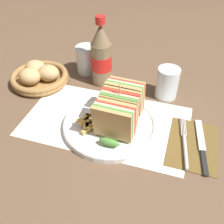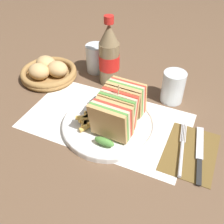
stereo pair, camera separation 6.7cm
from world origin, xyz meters
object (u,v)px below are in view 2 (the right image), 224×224
plate_main (109,124)px  bread_basket (49,72)px  club_sandwich (118,110)px  coke_bottle_near (109,56)px  glass_near (173,87)px  knife (200,154)px  fork (182,152)px  glass_far (96,60)px

plate_main → bread_basket: 0.33m
plate_main → club_sandwich: 0.06m
club_sandwich → coke_bottle_near: bearing=120.6°
glass_near → bread_basket: bearing=-172.9°
bread_basket → knife: bearing=-14.5°
fork → coke_bottle_near: bearing=134.6°
knife → glass_near: (-0.12, 0.20, 0.04)m
club_sandwich → knife: club_sandwich is taller
plate_main → glass_near: size_ratio=2.63×
glass_near → bread_basket: glass_near is taller
plate_main → glass_far: 0.31m
fork → glass_far: size_ratio=1.87×
club_sandwich → fork: (0.18, -0.02, -0.06)m
coke_bottle_near → glass_far: size_ratio=2.30×
fork → club_sandwich: bearing=164.7°
plate_main → bread_basket: size_ratio=1.35×
fork → glass_far: 0.47m
knife → coke_bottle_near: bearing=140.0°
knife → glass_far: size_ratio=1.93×
coke_bottle_near → plate_main: bearing=-65.5°
plate_main → glass_far: size_ratio=2.63×
knife → glass_far: glass_far is taller
coke_bottle_near → bread_basket: size_ratio=1.19×
fork → coke_bottle_near: size_ratio=0.81×
club_sandwich → glass_near: club_sandwich is taller
coke_bottle_near → glass_far: bearing=148.1°
knife → club_sandwich: bearing=169.9°
club_sandwich → glass_far: bearing=127.9°
plate_main → glass_far: (-0.17, 0.25, 0.03)m
plate_main → glass_near: (0.13, 0.19, 0.04)m
glass_far → knife: bearing=-31.3°
plate_main → coke_bottle_near: size_ratio=1.14×
fork → bread_basket: bearing=153.8°
knife → coke_bottle_near: (-0.35, 0.21, 0.09)m
knife → bread_basket: bearing=156.6°
coke_bottle_near → bread_basket: 0.23m
fork → glass_near: bearing=102.3°
club_sandwich → bread_basket: (-0.32, 0.14, -0.04)m
coke_bottle_near → glass_near: 0.23m
knife → glass_near: 0.24m
coke_bottle_near → bread_basket: (-0.20, -0.07, -0.07)m
glass_near → fork: bearing=-68.8°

